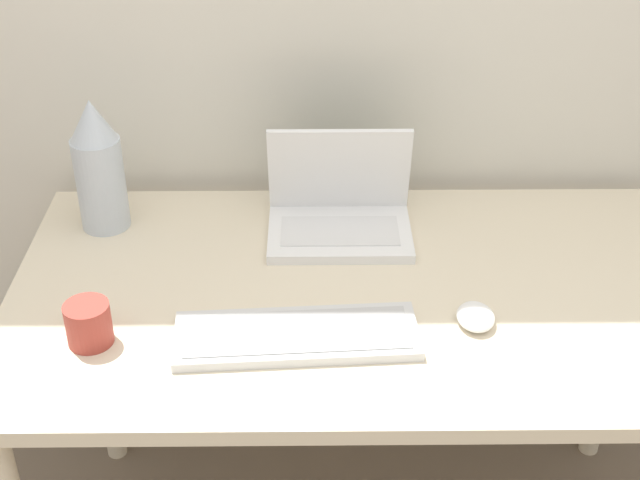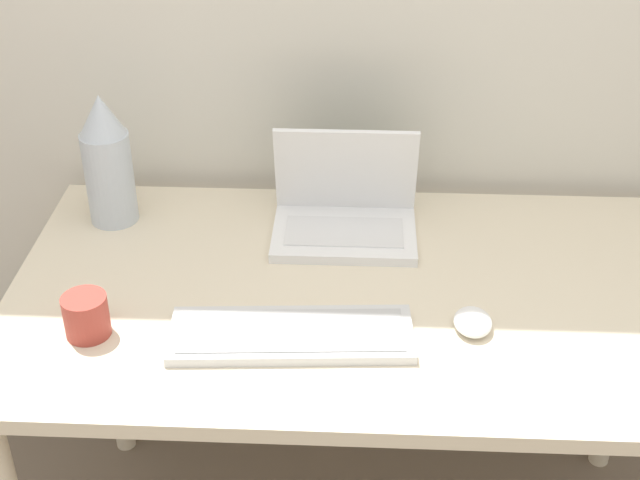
% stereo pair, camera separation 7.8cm
% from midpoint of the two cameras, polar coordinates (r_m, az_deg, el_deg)
% --- Properties ---
extents(desk, '(1.36, 0.76, 0.76)m').
position_cam_midpoint_polar(desk, '(1.74, 1.75, -5.45)').
color(desk, beige).
rests_on(desk, ground_plane).
extents(laptop, '(0.29, 0.21, 0.22)m').
position_cam_midpoint_polar(laptop, '(1.84, 0.04, 1.88)').
color(laptop, white).
rests_on(laptop, desk).
extents(keyboard, '(0.43, 0.17, 0.02)m').
position_cam_midpoint_polar(keyboard, '(1.56, -2.93, -6.15)').
color(keyboard, silver).
rests_on(keyboard, desk).
extents(mouse, '(0.07, 0.09, 0.03)m').
position_cam_midpoint_polar(mouse, '(1.61, 8.57, -4.90)').
color(mouse, white).
rests_on(mouse, desk).
extents(vase, '(0.10, 0.10, 0.28)m').
position_cam_midpoint_polar(vase, '(1.88, -15.16, 4.56)').
color(vase, silver).
rests_on(vase, desk).
extents(mug, '(0.08, 0.08, 0.08)m').
position_cam_midpoint_polar(mug, '(1.60, -15.96, -5.20)').
color(mug, '#9E382D').
rests_on(mug, desk).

